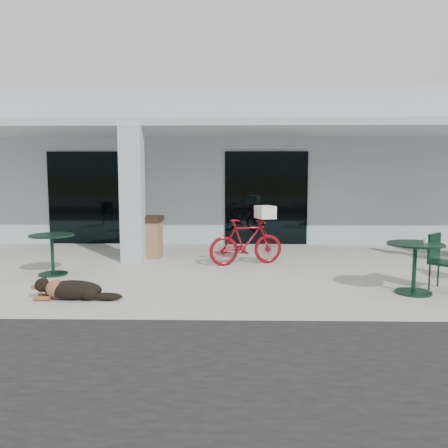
{
  "coord_description": "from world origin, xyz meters",
  "views": [
    {
      "loc": [
        0.83,
        -7.77,
        1.95
      ],
      "look_at": [
        0.65,
        1.13,
        1.0
      ],
      "focal_mm": 35.0,
      "sensor_mm": 36.0,
      "label": 1
    }
  ],
  "objects_px": {
    "cafe_table_near": "(52,255)",
    "cafe_chair_far_a": "(445,262)",
    "dog": "(73,289)",
    "trash_receptacle": "(150,237)",
    "cafe_table_far": "(414,268)",
    "bicycle": "(246,242)"
  },
  "relations": [
    {
      "from": "cafe_table_far",
      "to": "bicycle",
      "type": "bearing_deg",
      "value": 138.91
    },
    {
      "from": "bicycle",
      "to": "cafe_table_near",
      "type": "bearing_deg",
      "value": 87.68
    },
    {
      "from": "cafe_table_near",
      "to": "dog",
      "type": "bearing_deg",
      "value": -59.28
    },
    {
      "from": "cafe_table_far",
      "to": "dog",
      "type": "bearing_deg",
      "value": -174.91
    },
    {
      "from": "cafe_table_near",
      "to": "cafe_table_far",
      "type": "bearing_deg",
      "value": -10.91
    },
    {
      "from": "dog",
      "to": "cafe_table_near",
      "type": "bearing_deg",
      "value": 119.44
    },
    {
      "from": "cafe_chair_far_a",
      "to": "bicycle",
      "type": "bearing_deg",
      "value": 104.36
    },
    {
      "from": "cafe_table_near",
      "to": "cafe_table_far",
      "type": "xyz_separation_m",
      "value": [
        6.67,
        -1.29,
        0.02
      ]
    },
    {
      "from": "cafe_chair_far_a",
      "to": "dog",
      "type": "bearing_deg",
      "value": 143.82
    },
    {
      "from": "bicycle",
      "to": "cafe_table_near",
      "type": "relative_size",
      "value": 1.97
    },
    {
      "from": "cafe_table_far",
      "to": "trash_receptacle",
      "type": "height_order",
      "value": "trash_receptacle"
    },
    {
      "from": "cafe_table_near",
      "to": "cafe_chair_far_a",
      "type": "height_order",
      "value": "cafe_chair_far_a"
    },
    {
      "from": "cafe_table_far",
      "to": "cafe_chair_far_a",
      "type": "bearing_deg",
      "value": 20.12
    },
    {
      "from": "dog",
      "to": "cafe_table_far",
      "type": "relative_size",
      "value": 1.18
    },
    {
      "from": "dog",
      "to": "trash_receptacle",
      "type": "xyz_separation_m",
      "value": [
        0.53,
        3.74,
        0.33
      ]
    },
    {
      "from": "bicycle",
      "to": "cafe_table_far",
      "type": "bearing_deg",
      "value": -149.26
    },
    {
      "from": "dog",
      "to": "trash_receptacle",
      "type": "bearing_deg",
      "value": 80.73
    },
    {
      "from": "cafe_chair_far_a",
      "to": "cafe_table_near",
      "type": "bearing_deg",
      "value": 128.9
    },
    {
      "from": "dog",
      "to": "cafe_table_near",
      "type": "relative_size",
      "value": 1.24
    },
    {
      "from": "bicycle",
      "to": "dog",
      "type": "bearing_deg",
      "value": 117.24
    },
    {
      "from": "bicycle",
      "to": "cafe_chair_far_a",
      "type": "distance_m",
      "value": 4.01
    },
    {
      "from": "dog",
      "to": "cafe_chair_far_a",
      "type": "distance_m",
      "value": 6.28
    }
  ]
}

